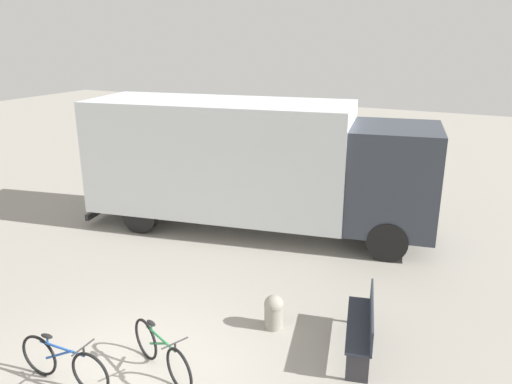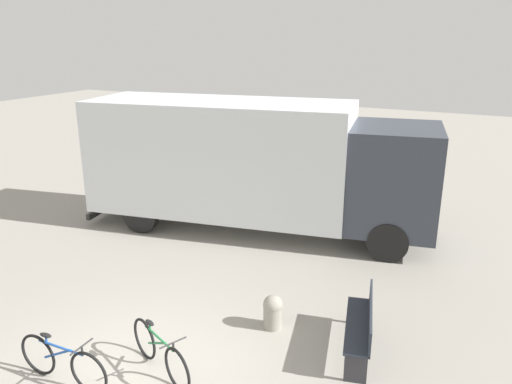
{
  "view_description": "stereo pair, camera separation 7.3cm",
  "coord_description": "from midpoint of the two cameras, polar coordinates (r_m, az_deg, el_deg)",
  "views": [
    {
      "loc": [
        4.44,
        -4.81,
        5.03
      ],
      "look_at": [
        -0.01,
        4.3,
        1.77
      ],
      "focal_mm": 35.0,
      "sensor_mm": 36.0,
      "label": 1
    },
    {
      "loc": [
        4.5,
        -4.78,
        5.03
      ],
      "look_at": [
        -0.01,
        4.3,
        1.77
      ],
      "focal_mm": 35.0,
      "sensor_mm": 36.0,
      "label": 2
    }
  ],
  "objects": [
    {
      "name": "ground_plane",
      "position": [
        8.26,
        -14.33,
        -20.32
      ],
      "size": [
        60.0,
        60.0,
        0.0
      ],
      "primitive_type": "plane",
      "color": "gray"
    },
    {
      "name": "delivery_truck",
      "position": [
        12.9,
        -0.59,
        3.55
      ],
      "size": [
        9.2,
        3.94,
        3.37
      ],
      "rotation": [
        0.0,
        0.0,
        0.18
      ],
      "color": "silver",
      "rests_on": "ground"
    },
    {
      "name": "bicycle_middle",
      "position": [
        8.13,
        -11.02,
        -17.56
      ],
      "size": [
        1.56,
        0.74,
        0.77
      ],
      "rotation": [
        0.0,
        0.0,
        -0.42
      ],
      "color": "black",
      "rests_on": "ground"
    },
    {
      "name": "bollard_near_bench",
      "position": [
        9.06,
        1.8,
        -13.41
      ],
      "size": [
        0.35,
        0.35,
        0.63
      ],
      "color": "gray",
      "rests_on": "ground"
    },
    {
      "name": "park_bench",
      "position": [
        8.56,
        11.99,
        -14.54
      ],
      "size": [
        0.79,
        1.76,
        0.9
      ],
      "rotation": [
        0.0,
        0.0,
        1.81
      ],
      "color": "#282D38",
      "rests_on": "ground"
    },
    {
      "name": "bicycle_near",
      "position": [
        8.31,
        -21.37,
        -17.73
      ],
      "size": [
        1.69,
        0.44,
        0.77
      ],
      "rotation": [
        0.0,
        0.0,
        0.02
      ],
      "color": "black",
      "rests_on": "ground"
    }
  ]
}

